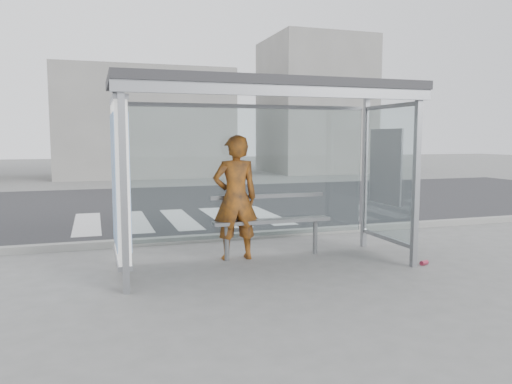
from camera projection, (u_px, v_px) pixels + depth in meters
ground at (266, 266)px, 7.21m from camera, size 80.00×80.00×0.00m
road at (183, 204)px, 13.83m from camera, size 30.00×10.00×0.01m
curb at (231, 236)px, 9.05m from camera, size 30.00×0.18×0.12m
crosswalk at (180, 219)px, 11.31m from camera, size 4.55×3.00×0.00m
bus_shelter at (240, 128)px, 6.94m from camera, size 4.25×1.65×2.62m
building_center at (143, 124)px, 23.95m from camera, size 8.00×5.00×5.00m
building_right at (315, 106)px, 26.61m from camera, size 5.00×5.00×7.00m
person at (235, 198)px, 7.52m from camera, size 0.70×0.47×1.88m
bench at (272, 221)px, 7.70m from camera, size 1.86×0.32×0.96m
soda_can at (424, 263)px, 7.24m from camera, size 0.14×0.11×0.07m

